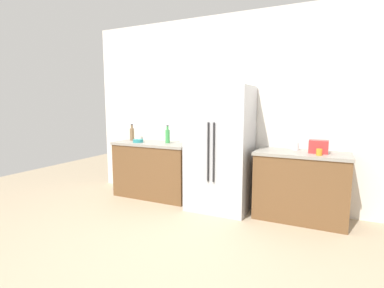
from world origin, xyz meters
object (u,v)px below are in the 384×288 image
(cup_a, at_px, (296,146))
(cup_b, at_px, (319,152))
(toaster, at_px, (319,147))
(bottle_b, at_px, (132,134))
(refrigerator, at_px, (220,149))
(bowl_a, at_px, (138,141))
(bottle_a, at_px, (168,136))

(cup_a, bearing_deg, cup_b, -47.44)
(toaster, height_order, bottle_b, bottle_b)
(cup_b, bearing_deg, cup_a, 132.56)
(refrigerator, distance_m, cup_a, 1.05)
(cup_a, bearing_deg, toaster, -28.23)
(toaster, xyz_separation_m, bottle_b, (-3.00, 0.07, 0.03))
(cup_a, bearing_deg, refrigerator, -166.73)
(refrigerator, bearing_deg, bottle_b, 174.71)
(refrigerator, bearing_deg, cup_a, 13.27)
(toaster, bearing_deg, bowl_a, -177.78)
(refrigerator, bearing_deg, toaster, 3.60)
(cup_a, xyz_separation_m, bowl_a, (-2.45, -0.26, -0.03))
(bottle_a, relative_size, bottle_b, 1.02)
(toaster, relative_size, bottle_a, 0.81)
(bottle_b, height_order, bowl_a, bottle_b)
(bowl_a, bearing_deg, cup_a, 6.15)
(bottle_a, height_order, cup_a, bottle_a)
(refrigerator, xyz_separation_m, bowl_a, (-1.43, -0.02, 0.04))
(cup_b, bearing_deg, bottle_a, 174.65)
(bottle_a, height_order, bottle_b, bottle_a)
(cup_b, distance_m, bowl_a, 2.76)
(toaster, bearing_deg, cup_a, 151.77)
(toaster, distance_m, bottle_b, 3.00)
(refrigerator, distance_m, bottle_b, 1.70)
(refrigerator, height_order, toaster, refrigerator)
(refrigerator, relative_size, bottle_b, 6.30)
(bottle_b, relative_size, bowl_a, 1.66)
(refrigerator, height_order, cup_b, refrigerator)
(cup_a, height_order, bowl_a, cup_a)
(bowl_a, bearing_deg, toaster, 2.22)
(toaster, bearing_deg, bottle_b, 178.58)
(bottle_b, bearing_deg, bowl_a, -35.16)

